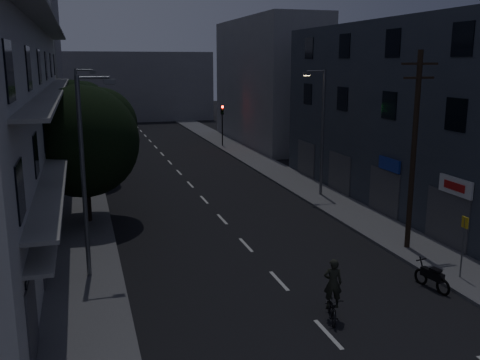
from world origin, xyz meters
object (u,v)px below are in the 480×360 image
utility_pole (414,147)px  motorcycle (432,278)px  bus_stop_sign (464,236)px  cyclist (332,299)px

utility_pole → motorcycle: (-1.62, -4.09, -4.41)m
utility_pole → motorcycle: size_ratio=5.03×
utility_pole → bus_stop_sign: size_ratio=3.56×
utility_pole → cyclist: size_ratio=4.13×
motorcycle → bus_stop_sign: bearing=2.3°
bus_stop_sign → cyclist: (-6.43, -1.51, -1.16)m
bus_stop_sign → cyclist: size_ratio=1.16×
motorcycle → cyclist: cyclist is taller
bus_stop_sign → motorcycle: size_ratio=1.41×
utility_pole → motorcycle: bearing=-111.6°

